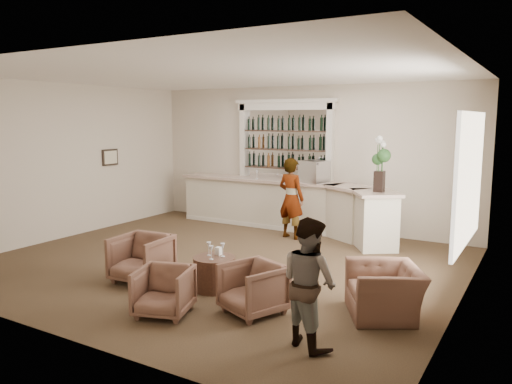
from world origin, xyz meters
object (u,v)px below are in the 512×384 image
at_px(guest, 309,282).
at_px(armchair_far, 384,291).
at_px(bar_counter, 289,205).
at_px(cocktail_table, 214,273).
at_px(armchair_right, 253,288).
at_px(flower_vase, 380,161).
at_px(sommelier, 291,198).
at_px(espresso_machine, 314,172).
at_px(armchair_left, 142,258).
at_px(armchair_center, 164,291).

distance_m(guest, armchair_far, 1.45).
xyz_separation_m(bar_counter, cocktail_table, (0.88, -4.21, -0.32)).
bearing_deg(guest, bar_counter, -35.16).
height_order(armchair_right, flower_vase, flower_vase).
xyz_separation_m(cocktail_table, flower_vase, (1.40, 3.58, 1.50)).
bearing_deg(armchair_right, guest, -2.70).
bearing_deg(sommelier, espresso_machine, -94.80).
bearing_deg(espresso_machine, armchair_far, -35.94).
bearing_deg(guest, armchair_right, 0.60).
bearing_deg(guest, armchair_far, -84.82).
bearing_deg(cocktail_table, armchair_left, -167.41).
xyz_separation_m(guest, flower_vase, (-0.60, 4.56, 1.01)).
xyz_separation_m(sommelier, armchair_right, (1.46, -4.02, -0.53)).
height_order(armchair_left, armchair_far, armchair_left).
bearing_deg(espresso_machine, sommelier, -87.46).
xyz_separation_m(armchair_center, armchair_far, (2.49, 1.46, 0.01)).
bearing_deg(armchair_center, cocktail_table, 71.55).
height_order(armchair_center, armchair_right, armchair_right).
bearing_deg(espresso_machine, bar_counter, -159.33).
distance_m(armchair_left, armchair_center, 1.49).
relative_size(bar_counter, flower_vase, 5.31).
height_order(armchair_center, espresso_machine, espresso_machine).
xyz_separation_m(armchair_center, armchair_right, (0.98, 0.64, 0.02)).
distance_m(guest, espresso_machine, 5.72).
height_order(armchair_left, flower_vase, flower_vase).
xyz_separation_m(armchair_left, armchair_far, (3.70, 0.59, -0.04)).
distance_m(cocktail_table, armchair_center, 1.14).
xyz_separation_m(guest, armchair_center, (-2.00, -0.16, -0.42)).
height_order(bar_counter, armchair_left, bar_counter).
bearing_deg(guest, armchair_left, 13.30).
distance_m(armchair_left, espresso_machine, 4.71).
xyz_separation_m(guest, armchair_far, (0.49, 1.30, -0.41)).
relative_size(armchair_left, armchair_far, 0.81).
height_order(armchair_right, armchair_far, armchair_right).
distance_m(guest, armchair_left, 3.31).
bearing_deg(armchair_far, armchair_center, -89.24).
distance_m(sommelier, espresso_machine, 0.90).
bearing_deg(bar_counter, cocktail_table, -78.14).
distance_m(cocktail_table, guest, 2.28).
bearing_deg(flower_vase, espresso_machine, 158.71).
bearing_deg(flower_vase, cocktail_table, -111.33).
bearing_deg(sommelier, guest, 130.35).
xyz_separation_m(bar_counter, flower_vase, (2.28, -0.63, 1.17)).
bearing_deg(espresso_machine, guest, -47.60).
distance_m(sommelier, armchair_far, 4.40).
bearing_deg(armchair_right, bar_counter, 134.03).
bearing_deg(espresso_machine, armchair_center, -68.27).
distance_m(sommelier, flower_vase, 2.07).
relative_size(sommelier, espresso_machine, 3.12).
height_order(guest, armchair_right, guest).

